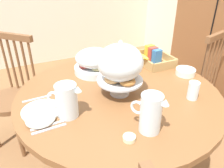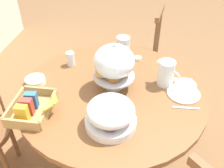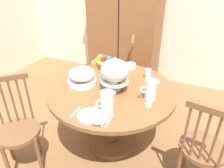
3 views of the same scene
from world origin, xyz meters
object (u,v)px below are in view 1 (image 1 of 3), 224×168
at_px(pastry_stand_with_dome, 120,65).
at_px(china_plate_large, 42,110).
at_px(china_plate_small, 40,119).
at_px(orange_juice_pitcher, 150,115).
at_px(windsor_chair_near_window, 192,84).
at_px(drinking_glass, 193,90).
at_px(dining_table, 118,115).
at_px(cereal_bowl, 185,72).
at_px(cereal_basket, 152,58).
at_px(fruit_platter_covered, 94,61).
at_px(milk_pitcher, 67,102).
at_px(windsor_chair_by_cabinet, 14,98).
at_px(butter_dish, 129,138).

xyz_separation_m(pastry_stand_with_dome, china_plate_large, (-0.01, -0.47, -0.19)).
bearing_deg(china_plate_small, pastry_stand_with_dome, 98.62).
bearing_deg(orange_juice_pitcher, china_plate_large, -130.09).
xyz_separation_m(windsor_chair_near_window, drinking_glass, (0.51, -0.55, 0.34)).
relative_size(dining_table, cereal_bowl, 9.18).
bearing_deg(windsor_chair_near_window, cereal_bowl, -56.14).
height_order(pastry_stand_with_dome, cereal_bowl, pastry_stand_with_dome).
bearing_deg(cereal_basket, dining_table, -57.05).
height_order(fruit_platter_covered, orange_juice_pitcher, orange_juice_pitcher).
bearing_deg(china_plate_small, milk_pitcher, 87.06).
bearing_deg(orange_juice_pitcher, windsor_chair_near_window, 124.45).
relative_size(windsor_chair_near_window, cereal_basket, 3.09).
height_order(windsor_chair_near_window, windsor_chair_by_cabinet, same).
distance_m(windsor_chair_near_window, milk_pitcher, 1.37).
relative_size(dining_table, windsor_chair_by_cabinet, 1.32).
relative_size(pastry_stand_with_dome, china_plate_small, 2.29).
height_order(orange_juice_pitcher, butter_dish, orange_juice_pitcher).
relative_size(milk_pitcher, china_plate_large, 0.84).
bearing_deg(cereal_bowl, milk_pitcher, -82.49).
bearing_deg(butter_dish, dining_table, 159.84).
bearing_deg(china_plate_small, china_plate_large, 166.87).
xyz_separation_m(pastry_stand_with_dome, orange_juice_pitcher, (0.37, -0.02, -0.11)).
height_order(cereal_basket, butter_dish, cereal_basket).
height_order(windsor_chair_near_window, cereal_basket, windsor_chair_near_window).
bearing_deg(orange_juice_pitcher, dining_table, 175.33).
height_order(china_plate_large, cereal_bowl, cereal_bowl).
bearing_deg(pastry_stand_with_dome, milk_pitcher, -76.79).
bearing_deg(pastry_stand_with_dome, orange_juice_pitcher, -3.78).
height_order(fruit_platter_covered, china_plate_large, fruit_platter_covered).
xyz_separation_m(orange_juice_pitcher, cereal_basket, (-0.69, 0.48, -0.05)).
bearing_deg(drinking_glass, china_plate_small, -100.38).
bearing_deg(windsor_chair_near_window, china_plate_small, -75.87).
xyz_separation_m(china_plate_large, cereal_bowl, (-0.02, 1.03, 0.02)).
bearing_deg(china_plate_large, milk_pitcher, 52.34).
bearing_deg(milk_pitcher, dining_table, 107.78).
relative_size(windsor_chair_by_cabinet, pastry_stand_with_dome, 2.83).
bearing_deg(windsor_chair_by_cabinet, drinking_glass, 46.28).
distance_m(windsor_chair_by_cabinet, milk_pitcher, 0.93).
height_order(fruit_platter_covered, cereal_bowl, fruit_platter_covered).
bearing_deg(china_plate_large, windsor_chair_near_window, 100.89).
distance_m(china_plate_large, china_plate_small, 0.09).
relative_size(drinking_glass, butter_dish, 1.83).
relative_size(windsor_chair_by_cabinet, orange_juice_pitcher, 4.88).
distance_m(windsor_chair_near_window, cereal_bowl, 0.54).
xyz_separation_m(windsor_chair_by_cabinet, fruit_platter_covered, (0.37, 0.60, 0.37)).
relative_size(cereal_basket, butter_dish, 5.27).
height_order(cereal_bowl, butter_dish, cereal_bowl).
distance_m(windsor_chair_near_window, china_plate_large, 1.45).
bearing_deg(dining_table, china_plate_small, -77.90).
bearing_deg(china_plate_large, cereal_bowl, 91.36).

